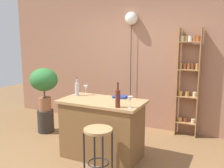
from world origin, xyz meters
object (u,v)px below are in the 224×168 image
Objects in this scene: wine_glass_left at (86,88)px; cookbook at (120,97)px; bar_stool at (98,141)px; spice_shelf at (188,80)px; plant_stool at (46,121)px; bottle_spirits_clear at (118,98)px; potted_plant at (44,82)px; wine_glass_center at (130,100)px; pendant_globe_light at (131,19)px; bottle_sauce_amber at (77,89)px.

wine_glass_left reaches higher than cookbook.
wine_glass_left is (-0.67, 0.81, 0.50)m from bar_stool.
spice_shelf is 4.60× the size of plant_stool.
bottle_spirits_clear is at bearing -20.92° from plant_stool.
plant_stool is at bearing -90.00° from potted_plant.
wine_glass_center is 2.22m from pendant_globe_light.
bottle_sauce_amber is 1.12m from wine_glass_center.
bottle_spirits_clear is at bearing -163.25° from wine_glass_center.
bottle_sauce_amber is at bearing -171.80° from cookbook.
bottle_spirits_clear is 0.15× the size of pendant_globe_light.
bottle_spirits_clear is at bearing -73.08° from cookbook.
plant_stool is at bearing 160.22° from bottle_sauce_amber.
bottle_sauce_amber is (1.00, -0.36, 0.03)m from potted_plant.
wine_glass_center is 0.78× the size of cookbook.
bar_stool is 2.13m from potted_plant.
bottle_spirits_clear is 0.93m from wine_glass_left.
pendant_globe_light is at bearing 75.00° from bottle_sauce_amber.
potted_plant reaches higher than cookbook.
potted_plant is at bearing -158.16° from spice_shelf.
spice_shelf reaches higher than bar_stool.
wine_glass_left is at bearing -138.27° from spice_shelf.
potted_plant is at bearing 160.22° from bottle_sauce_amber.
bar_stool is 0.30× the size of pendant_globe_light.
bottle_spirits_clear is (-0.64, -1.75, -0.04)m from spice_shelf.
cookbook is at bearing 12.13° from bottle_sauce_amber.
bar_stool is 1.17m from wine_glass_left.
bottle_sauce_amber is (-0.91, 0.37, -0.02)m from bottle_spirits_clear.
bottle_spirits_clear is at bearing -30.27° from wine_glass_left.
plant_stool is (-1.79, 1.07, -0.31)m from bar_stool.
potted_plant is at bearing -142.31° from pendant_globe_light.
cookbook is (0.60, 0.06, -0.10)m from wine_glass_left.
wine_glass_left is 0.07× the size of pendant_globe_light.
potted_plant is (0.00, 0.00, 0.78)m from plant_stool.
pendant_globe_light is (-0.40, 2.14, 1.68)m from bar_stool.
bottle_spirits_clear reaches higher than plant_stool.
bottle_spirits_clear is at bearing -20.92° from potted_plant.
potted_plant is 5.11× the size of wine_glass_left.
bar_stool is 2.30m from spice_shelf.
bottle_spirits_clear is (1.91, -0.73, 0.83)m from plant_stool.
bottle_sauce_amber is at bearing -138.87° from wine_glass_left.
bar_stool is 0.34× the size of spice_shelf.
bar_stool is 0.70m from wine_glass_center.
potted_plant is (-1.79, 1.07, 0.47)m from bar_stool.
bar_stool is 3.35× the size of cookbook.
wine_glass_center is (0.16, 0.05, -0.01)m from bottle_spirits_clear.
pendant_globe_light reaches higher than spice_shelf.
spice_shelf is 0.86× the size of pendant_globe_light.
bottle_sauce_amber is at bearing 163.31° from wine_glass_center.
potted_plant is at bearing 166.65° from wine_glass_left.
plant_stool is 0.78m from potted_plant.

